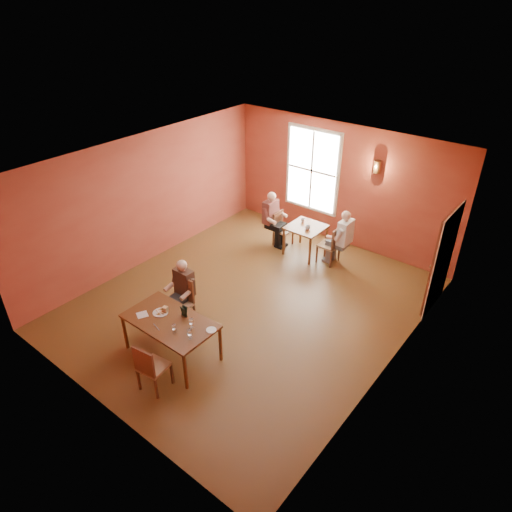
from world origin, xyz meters
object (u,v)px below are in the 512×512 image
Objects in this scene: diner_white at (331,237)px; second_table at (305,240)px; diner_maroon at (283,221)px; diner_main at (177,299)px; chair_diner_main at (179,304)px; chair_diner_maroon at (283,230)px; chair_diner_white at (329,244)px; main_table at (172,337)px; chair_empty at (154,365)px.

second_table is at bearing 90.00° from diner_white.
diner_maroon is (-1.36, 0.00, -0.00)m from diner_white.
diner_main is at bearing -95.84° from second_table.
diner_white is (1.07, 3.78, 0.18)m from chair_diner_main.
chair_diner_maroon is 0.65× the size of diner_maroon.
chair_diner_main is 3.92m from chair_diner_white.
diner_main reaches higher than chair_diner_maroon.
chair_diner_maroon is (-0.26, 3.78, -0.06)m from chair_diner_main.
diner_maroon reaches higher than chair_diner_main.
main_table is 0.79m from chair_empty.
chair_empty reaches higher than chair_diner_maroon.
diner_white is (1.07, 3.81, 0.04)m from diner_main.
diner_maroon reaches higher than chair_diner_white.
diner_maroon is (-1.14, 5.14, 0.20)m from chair_empty.
chair_diner_maroon is (-1.30, 0.00, -0.04)m from chair_diner_white.
chair_diner_white is (0.19, 5.14, 0.01)m from chair_empty.
chair_diner_maroon is (-1.11, 5.14, -0.03)m from chair_empty.
diner_main reaches higher than second_table.
second_table is (0.39, 3.81, -0.27)m from diner_main.
chair_diner_main reaches higher than chair_empty.
chair_diner_main is 3.80m from second_table.
main_table is 1.73× the size of chair_empty.
chair_diner_white is at bearing 90.00° from diner_maroon.
chair_diner_white is (0.54, 4.43, 0.09)m from main_table.
diner_white is 1.00× the size of diner_maroon.
diner_main is at bearing 115.49° from chair_empty.
chair_empty is 5.27m from diner_maroon.
diner_white is at bearing 80.27° from chair_empty.
chair_diner_main is at bearing 4.39° from diner_maroon.
diner_main is at bearing 90.00° from chair_diner_main.
chair_diner_main is 3.79m from chair_diner_maroon.
diner_main is 3.96m from chair_diner_white.
chair_diner_maroon is at bearing -86.09° from diner_main.
chair_diner_main is 1.60m from chair_empty.
chair_empty is at bearing 122.82° from diner_main.
chair_diner_maroon is at bearing -86.06° from chair_diner_main.
second_table is 0.66m from chair_diner_white.
chair_empty is 5.15m from diner_white.
chair_diner_white is 1.09× the size of chair_diner_maroon.
chair_diner_white reaches higher than main_table.
diner_white is (0.22, 5.14, 0.20)m from chair_empty.
diner_maroon is (-0.68, 0.00, 0.30)m from second_table.
chair_diner_main is 0.74× the size of diner_maroon.
chair_diner_maroon is at bearing 90.00° from chair_diner_white.
main_table is 4.47m from chair_diner_white.
diner_white is 1.54× the size of chair_diner_maroon.
second_table is at bearing 90.00° from diner_maroon.
diner_white is at bearing 0.00° from second_table.
main_table is 4.48m from diner_white.
second_table is 0.65m from chair_diner_maroon.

